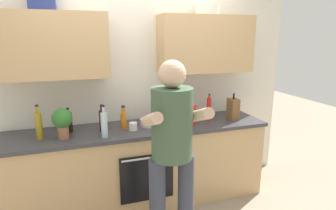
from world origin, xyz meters
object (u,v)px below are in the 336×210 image
(bottle_soy, at_px, (68,122))
(mixing_bowl, at_px, (150,122))
(cup_coffee, at_px, (133,127))
(knife_block, at_px, (233,109))
(bottle_hotsauce, at_px, (209,109))
(potted_herb, at_px, (62,121))
(grocery_bag_crisps, at_px, (183,115))
(person_standing, at_px, (172,144))
(bottle_soda, at_px, (189,106))
(bottle_juice, at_px, (124,119))
(cup_stoneware, at_px, (177,114))
(bottle_water, at_px, (104,124))
(bottle_oil, at_px, (39,125))
(bottle_wine, at_px, (102,120))

(bottle_soy, height_order, mixing_bowl, bottle_soy)
(cup_coffee, distance_m, knife_block, 1.21)
(bottle_hotsauce, bearing_deg, potted_herb, -176.01)
(cup_coffee, xyz_separation_m, grocery_bag_crisps, (0.57, 0.02, 0.07))
(person_standing, height_order, knife_block, person_standing)
(mixing_bowl, bearing_deg, cup_coffee, -152.10)
(bottle_soda, bearing_deg, person_standing, -119.70)
(bottle_juice, relative_size, cup_stoneware, 2.43)
(grocery_bag_crisps, bearing_deg, bottle_hotsauce, 11.92)
(person_standing, height_order, bottle_soy, person_standing)
(person_standing, bearing_deg, cup_coffee, 103.25)
(person_standing, relative_size, knife_block, 5.41)
(knife_block, bearing_deg, bottle_juice, 176.11)
(bottle_juice, bearing_deg, knife_block, -3.89)
(cup_coffee, bearing_deg, bottle_water, -160.60)
(person_standing, distance_m, bottle_soda, 1.18)
(cup_stoneware, relative_size, cup_coffee, 1.20)
(bottle_soda, bearing_deg, potted_herb, -167.83)
(bottle_juice, xyz_separation_m, bottle_soy, (-0.56, 0.05, 0.01))
(bottle_juice, bearing_deg, person_standing, -73.22)
(bottle_hotsauce, bearing_deg, mixing_bowl, 178.60)
(cup_stoneware, bearing_deg, bottle_water, -157.09)
(bottle_hotsauce, bearing_deg, cup_stoneware, 151.69)
(cup_coffee, bearing_deg, person_standing, -76.75)
(bottle_soda, bearing_deg, bottle_juice, -167.51)
(bottle_hotsauce, height_order, cup_coffee, bottle_hotsauce)
(bottle_soy, distance_m, cup_coffee, 0.66)
(bottle_juice, relative_size, grocery_bag_crisps, 1.00)
(bottle_water, xyz_separation_m, bottle_soda, (1.07, 0.40, 0.00))
(person_standing, xyz_separation_m, bottle_oil, (-1.08, 0.77, 0.04))
(knife_block, distance_m, potted_herb, 1.89)
(cup_stoneware, distance_m, potted_herb, 1.32)
(bottle_juice, distance_m, bottle_oil, 0.83)
(cup_coffee, bearing_deg, grocery_bag_crisps, 1.86)
(bottle_wine, bearing_deg, bottle_water, -90.55)
(bottle_oil, bearing_deg, knife_block, -0.35)
(bottle_juice, height_order, cup_coffee, bottle_juice)
(bottle_hotsauce, bearing_deg, bottle_juice, 179.23)
(grocery_bag_crisps, bearing_deg, cup_stoneware, 85.28)
(bottle_oil, relative_size, cup_stoneware, 3.31)
(person_standing, xyz_separation_m, potted_herb, (-0.86, 0.72, 0.08))
(bottle_soda, bearing_deg, bottle_water, -159.40)
(bottle_juice, relative_size, bottle_soda, 0.77)
(bottle_hotsauce, relative_size, bottle_oil, 0.92)
(bottle_soda, bearing_deg, bottle_wine, -169.20)
(bottle_hotsauce, distance_m, bottle_soda, 0.26)
(bottle_wine, relative_size, mixing_bowl, 1.30)
(bottle_soy, xyz_separation_m, knife_block, (1.84, -0.14, 0.02))
(bottle_water, distance_m, bottle_oil, 0.61)
(bottle_oil, bearing_deg, bottle_juice, 5.16)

